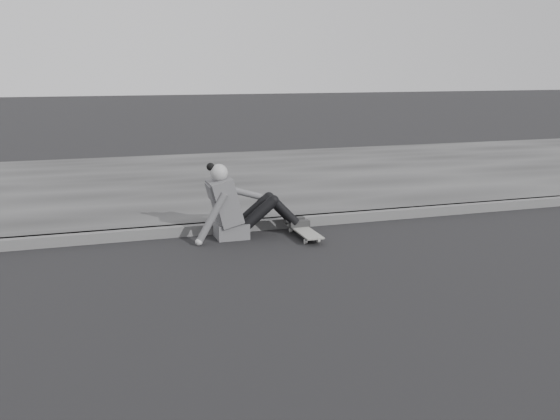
{
  "coord_description": "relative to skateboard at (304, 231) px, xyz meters",
  "views": [
    {
      "loc": [
        -4.17,
        -4.45,
        1.92
      ],
      "look_at": [
        -2.28,
        1.42,
        0.5
      ],
      "focal_mm": 40.0,
      "sensor_mm": 36.0,
      "label": 1
    }
  ],
  "objects": [
    {
      "name": "curb",
      "position": [
        1.78,
        0.51,
        -0.01
      ],
      "size": [
        24.0,
        0.16,
        0.12
      ],
      "primitive_type": "cube",
      "color": "#4F4F4F",
      "rests_on": "ground"
    },
    {
      "name": "ground",
      "position": [
        1.78,
        -2.07,
        -0.07
      ],
      "size": [
        80.0,
        80.0,
        0.0
      ],
      "primitive_type": "plane",
      "color": "black",
      "rests_on": "ground"
    },
    {
      "name": "sidewalk",
      "position": [
        1.78,
        3.53,
        -0.01
      ],
      "size": [
        24.0,
        6.0,
        0.12
      ],
      "primitive_type": "cube",
      "color": "#343434",
      "rests_on": "ground"
    },
    {
      "name": "seated_woman",
      "position": [
        -0.73,
        0.25,
        0.29
      ],
      "size": [
        1.38,
        0.46,
        0.88
      ],
      "color": "#4F4F51",
      "rests_on": "ground"
    },
    {
      "name": "skateboard",
      "position": [
        0.0,
        0.0,
        0.0
      ],
      "size": [
        0.2,
        0.78,
        0.09
      ],
      "color": "#A6A5A0",
      "rests_on": "ground"
    }
  ]
}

